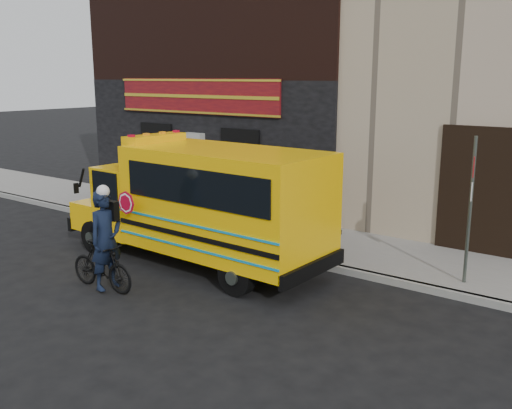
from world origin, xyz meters
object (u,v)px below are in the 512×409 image
object	(u,v)px
school_bus	(204,201)
sign_pole	(470,207)
bicycle	(102,266)
cyclist	(106,242)

from	to	relation	value
school_bus	sign_pole	world-z (taller)	sign_pole
school_bus	sign_pole	size ratio (longest dim) A/B	2.22
sign_pole	bicycle	xyz separation A→B (m)	(-5.96, -4.39, -1.23)
school_bus	cyclist	xyz separation A→B (m)	(-0.55, -2.35, -0.50)
school_bus	sign_pole	bearing A→B (deg)	20.64
bicycle	cyclist	bearing A→B (deg)	-72.45
sign_pole	bicycle	world-z (taller)	sign_pole
school_bus	sign_pole	xyz separation A→B (m)	(5.29, 1.99, 0.22)
bicycle	sign_pole	bearing A→B (deg)	-56.40
school_bus	cyclist	distance (m)	2.46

